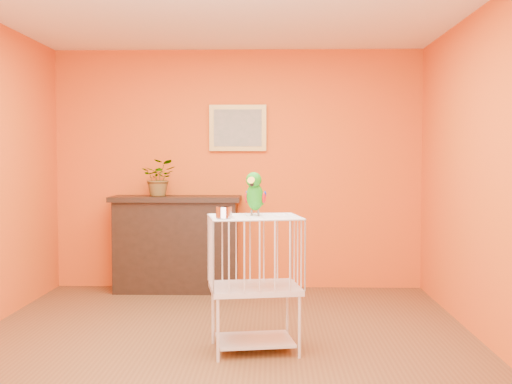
{
  "coord_description": "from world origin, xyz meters",
  "views": [
    {
      "loc": [
        0.38,
        -4.76,
        1.42
      ],
      "look_at": [
        0.26,
        -0.02,
        1.17
      ],
      "focal_mm": 45.0,
      "sensor_mm": 36.0,
      "label": 1
    }
  ],
  "objects": [
    {
      "name": "console_cabinet",
      "position": [
        -0.65,
        2.01,
        0.51
      ],
      "size": [
        1.37,
        0.49,
        1.02
      ],
      "color": "black",
      "rests_on": "ground"
    },
    {
      "name": "feed_cup",
      "position": [
        0.04,
        -0.3,
        1.04
      ],
      "size": [
        0.11,
        0.11,
        0.08
      ],
      "primitive_type": "cylinder",
      "color": "silver",
      "rests_on": "birdcage"
    },
    {
      "name": "ground",
      "position": [
        0.0,
        0.0,
        0.0
      ],
      "size": [
        4.5,
        4.5,
        0.0
      ],
      "primitive_type": "plane",
      "color": "brown",
      "rests_on": "ground"
    },
    {
      "name": "room_shell",
      "position": [
        0.0,
        0.0,
        1.58
      ],
      "size": [
        4.5,
        4.5,
        4.5
      ],
      "color": "#DD4E14",
      "rests_on": "ground"
    },
    {
      "name": "potted_plant",
      "position": [
        -0.82,
        2.0,
        1.17
      ],
      "size": [
        0.37,
        0.41,
        0.31
      ],
      "primitive_type": "imported",
      "rotation": [
        0.0,
        0.0,
        0.04
      ],
      "color": "#26722D",
      "rests_on": "console_cabinet"
    },
    {
      "name": "birdcage",
      "position": [
        0.25,
        -0.1,
        0.52
      ],
      "size": [
        0.72,
        0.6,
        1.0
      ],
      "rotation": [
        0.0,
        0.0,
        0.17
      ],
      "color": "beige",
      "rests_on": "ground"
    },
    {
      "name": "framed_picture",
      "position": [
        0.0,
        2.22,
        1.75
      ],
      "size": [
        0.62,
        0.04,
        0.5
      ],
      "color": "#A3823A",
      "rests_on": "room_shell"
    },
    {
      "name": "parrot",
      "position": [
        0.25,
        -0.05,
        1.16
      ],
      "size": [
        0.17,
        0.29,
        0.33
      ],
      "rotation": [
        0.0,
        0.0,
        -0.22
      ],
      "color": "#59544C",
      "rests_on": "birdcage"
    }
  ]
}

